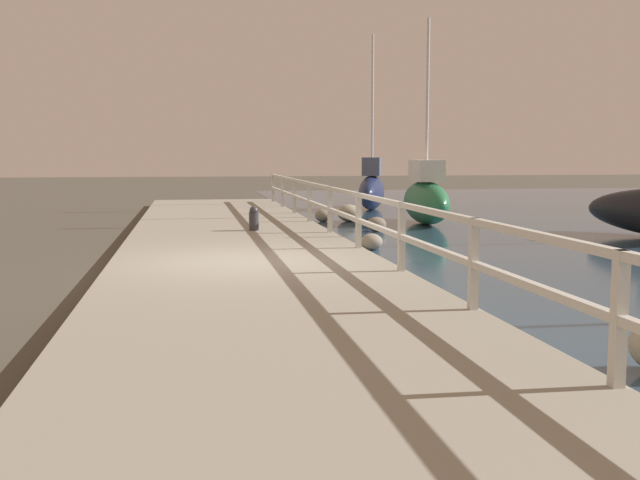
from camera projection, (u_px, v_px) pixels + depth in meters
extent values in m
plane|color=#4C473D|center=(249.00, 275.00, 12.58)|extent=(120.00, 120.00, 0.00)
cube|color=gray|center=(249.00, 268.00, 12.56)|extent=(4.63, 36.00, 0.24)
cube|color=beige|center=(619.00, 319.00, 5.67)|extent=(0.10, 0.10, 1.06)
cube|color=beige|center=(474.00, 264.00, 8.55)|extent=(0.10, 0.10, 1.06)
cube|color=beige|center=(402.00, 237.00, 11.43)|extent=(0.10, 0.10, 1.06)
cube|color=beige|center=(359.00, 220.00, 14.31)|extent=(0.10, 0.10, 1.06)
cube|color=beige|center=(330.00, 209.00, 17.20)|extent=(0.10, 0.10, 1.06)
cube|color=beige|center=(310.00, 202.00, 20.08)|extent=(0.10, 0.10, 1.06)
cube|color=beige|center=(294.00, 196.00, 22.96)|extent=(0.10, 0.10, 1.06)
cube|color=beige|center=(282.00, 191.00, 25.84)|extent=(0.10, 0.10, 1.06)
cube|color=beige|center=(273.00, 188.00, 28.73)|extent=(0.10, 0.10, 1.06)
cube|color=beige|center=(378.00, 199.00, 12.82)|extent=(0.09, 32.50, 0.08)
cube|color=beige|center=(378.00, 228.00, 12.87)|extent=(0.09, 32.50, 0.08)
ellipsoid|color=gray|center=(349.00, 213.00, 22.77)|extent=(0.69, 0.63, 0.52)
ellipsoid|color=slate|center=(376.00, 224.00, 19.72)|extent=(0.52, 0.47, 0.39)
ellipsoid|color=slate|center=(323.00, 215.00, 22.71)|extent=(0.51, 0.46, 0.38)
ellipsoid|color=gray|center=(371.00, 242.00, 15.88)|extent=(0.47, 0.43, 0.36)
cylinder|color=#333338|center=(254.00, 221.00, 17.66)|extent=(0.23, 0.23, 0.43)
sphere|color=#333338|center=(254.00, 211.00, 17.63)|extent=(0.21, 0.21, 0.21)
ellipsoid|color=#236B42|center=(426.00, 203.00, 21.88)|extent=(1.36, 3.99, 1.25)
cube|color=silver|center=(426.00, 171.00, 21.78)|extent=(0.86, 1.72, 0.62)
cylinder|color=silver|center=(427.00, 100.00, 21.55)|extent=(0.09, 0.09, 4.65)
ellipsoid|color=#192347|center=(372.00, 192.00, 27.86)|extent=(2.27, 4.75, 1.26)
cube|color=#4C566B|center=(372.00, 166.00, 27.75)|extent=(1.10, 1.76, 0.67)
cylinder|color=silver|center=(372.00, 106.00, 27.50)|extent=(0.09, 0.09, 5.12)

